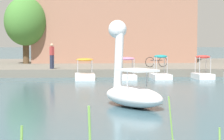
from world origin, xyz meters
TOP-DOWN VIEW (x-y plane):
  - shore_bank_far at (0.00, 32.53)m, footprint 111.86×20.74m
  - swan_boat at (0.95, 9.28)m, footprint 2.55×3.15m
  - pedal_boat_orange at (-0.66, 20.52)m, footprint 1.25×2.08m
  - pedal_boat_pink at (2.00, 20.56)m, footprint 1.11×1.72m
  - pedal_boat_teal at (4.17, 20.65)m, footprint 1.16×2.06m
  - pedal_boat_red at (6.89, 20.59)m, footprint 1.11×1.87m
  - tree_sapling_by_fence at (-5.75, 30.90)m, footprint 4.96×5.21m
  - person_on_path at (-2.90, 23.08)m, footprint 0.32×0.32m
  - bicycle_parked at (4.64, 24.82)m, footprint 1.75×0.56m

SIDE VIEW (x-z plane):
  - shore_bank_far at x=0.00m, z-range 0.00..0.54m
  - pedal_boat_orange at x=-0.66m, z-range -0.28..1.07m
  - pedal_boat_teal at x=4.17m, z-range -0.37..1.17m
  - pedal_boat_pink at x=2.00m, z-range -0.25..1.17m
  - pedal_boat_red at x=6.89m, z-range -0.29..1.22m
  - swan_boat at x=0.95m, z-range -0.81..2.30m
  - bicycle_parked at x=4.64m, z-range 0.54..1.30m
  - person_on_path at x=-2.90m, z-range 0.57..2.30m
  - tree_sapling_by_fence at x=-5.75m, z-range 1.29..7.06m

